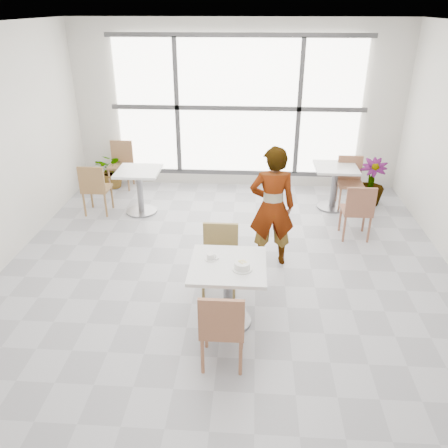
# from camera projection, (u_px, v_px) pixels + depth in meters

# --- Properties ---
(floor) EXTENTS (7.00, 7.00, 0.00)m
(floor) POSITION_uv_depth(u_px,v_px,m) (226.00, 284.00, 5.68)
(floor) COLOR #9E9EA5
(floor) RESTS_ON ground
(ceiling) EXTENTS (7.00, 7.00, 0.00)m
(ceiling) POSITION_uv_depth(u_px,v_px,m) (226.00, 26.00, 4.36)
(ceiling) COLOR white
(ceiling) RESTS_ON ground
(wall_back) EXTENTS (6.00, 0.00, 6.00)m
(wall_back) POSITION_uv_depth(u_px,v_px,m) (238.00, 107.00, 8.15)
(wall_back) COLOR silver
(wall_back) RESTS_ON ground
(window) EXTENTS (4.60, 0.07, 2.52)m
(window) POSITION_uv_depth(u_px,v_px,m) (238.00, 108.00, 8.09)
(window) COLOR white
(window) RESTS_ON ground
(main_table) EXTENTS (0.80, 0.80, 0.75)m
(main_table) POSITION_uv_depth(u_px,v_px,m) (228.00, 282.00, 4.79)
(main_table) COLOR silver
(main_table) RESTS_ON ground
(chair_near) EXTENTS (0.42, 0.42, 0.87)m
(chair_near) POSITION_uv_depth(u_px,v_px,m) (222.00, 325.00, 4.18)
(chair_near) COLOR #9E6345
(chair_near) RESTS_ON ground
(chair_far) EXTENTS (0.42, 0.42, 0.87)m
(chair_far) POSITION_uv_depth(u_px,v_px,m) (220.00, 255.00, 5.35)
(chair_far) COLOR olive
(chair_far) RESTS_ON ground
(oatmeal_bowl) EXTENTS (0.21, 0.21, 0.09)m
(oatmeal_bowl) POSITION_uv_depth(u_px,v_px,m) (242.00, 266.00, 4.58)
(oatmeal_bowl) COLOR silver
(oatmeal_bowl) RESTS_ON main_table
(coffee_cup) EXTENTS (0.16, 0.13, 0.07)m
(coffee_cup) POSITION_uv_depth(u_px,v_px,m) (211.00, 257.00, 4.76)
(coffee_cup) COLOR silver
(coffee_cup) RESTS_ON main_table
(person) EXTENTS (0.62, 0.43, 1.64)m
(person) POSITION_uv_depth(u_px,v_px,m) (272.00, 207.00, 5.83)
(person) COLOR black
(person) RESTS_ON ground
(bg_table_left) EXTENTS (0.70, 0.70, 0.75)m
(bg_table_left) POSITION_uv_depth(u_px,v_px,m) (139.00, 185.00, 7.44)
(bg_table_left) COLOR white
(bg_table_left) RESTS_ON ground
(bg_table_right) EXTENTS (0.70, 0.70, 0.75)m
(bg_table_right) POSITION_uv_depth(u_px,v_px,m) (335.00, 181.00, 7.60)
(bg_table_right) COLOR silver
(bg_table_right) RESTS_ON ground
(bg_chair_left_near) EXTENTS (0.42, 0.42, 0.87)m
(bg_chair_left_near) POSITION_uv_depth(u_px,v_px,m) (95.00, 186.00, 7.35)
(bg_chair_left_near) COLOR olive
(bg_chair_left_near) RESTS_ON ground
(bg_chair_left_far) EXTENTS (0.42, 0.42, 0.87)m
(bg_chair_left_far) POSITION_uv_depth(u_px,v_px,m) (121.00, 161.00, 8.53)
(bg_chair_left_far) COLOR #946946
(bg_chair_left_far) RESTS_ON ground
(bg_chair_right_near) EXTENTS (0.42, 0.42, 0.87)m
(bg_chair_right_near) POSITION_uv_depth(u_px,v_px,m) (358.00, 209.00, 6.56)
(bg_chair_right_near) COLOR brown
(bg_chair_right_near) RESTS_ON ground
(bg_chair_right_far) EXTENTS (0.42, 0.42, 0.87)m
(bg_chair_right_far) POSITION_uv_depth(u_px,v_px,m) (350.00, 178.00, 7.68)
(bg_chair_right_far) COLOR #935F42
(bg_chair_right_far) RESTS_ON ground
(plant_left) EXTENTS (0.74, 0.68, 0.68)m
(plant_left) POSITION_uv_depth(u_px,v_px,m) (114.00, 170.00, 8.53)
(plant_left) COLOR #5D8D3E
(plant_left) RESTS_ON ground
(plant_right) EXTENTS (0.58, 0.58, 0.82)m
(plant_right) POSITION_uv_depth(u_px,v_px,m) (371.00, 182.00, 7.77)
(plant_right) COLOR #4D803A
(plant_right) RESTS_ON ground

